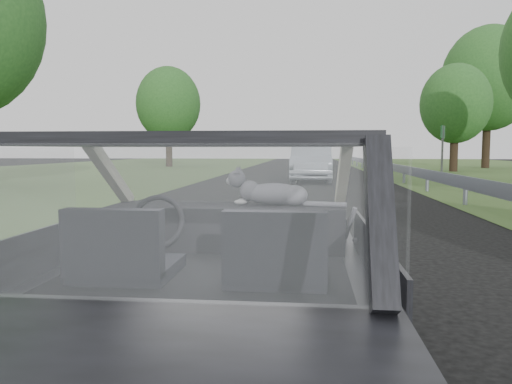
% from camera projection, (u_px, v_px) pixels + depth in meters
% --- Properties ---
extents(subject_car, '(1.80, 4.00, 1.45)m').
position_uv_depth(subject_car, '(209.00, 265.00, 2.82)').
color(subject_car, black).
rests_on(subject_car, ground).
extents(dashboard, '(1.58, 0.45, 0.30)m').
position_uv_depth(dashboard, '(227.00, 227.00, 3.43)').
color(dashboard, black).
rests_on(dashboard, subject_car).
extents(driver_seat, '(0.50, 0.72, 0.42)m').
position_uv_depth(driver_seat, '(121.00, 247.00, 2.57)').
color(driver_seat, black).
rests_on(driver_seat, subject_car).
extents(passenger_seat, '(0.50, 0.72, 0.42)m').
position_uv_depth(passenger_seat, '(276.00, 250.00, 2.48)').
color(passenger_seat, black).
rests_on(passenger_seat, subject_car).
extents(steering_wheel, '(0.36, 0.36, 0.04)m').
position_uv_depth(steering_wheel, '(157.00, 222.00, 3.18)').
color(steering_wheel, black).
rests_on(steering_wheel, dashboard).
extents(cat, '(0.61, 0.26, 0.26)m').
position_uv_depth(cat, '(274.00, 193.00, 3.39)').
color(cat, slate).
rests_on(cat, dashboard).
extents(guardrail, '(0.05, 90.00, 0.32)m').
position_uv_depth(guardrail, '(461.00, 182.00, 12.30)').
color(guardrail, gray).
rests_on(guardrail, ground).
extents(other_car, '(1.93, 4.84, 1.59)m').
position_uv_depth(other_car, '(311.00, 163.00, 21.38)').
color(other_car, '#A9B2BF').
rests_on(other_car, ground).
extents(highway_sign, '(0.50, 0.96, 2.51)m').
position_uv_depth(highway_sign, '(442.00, 152.00, 23.93)').
color(highway_sign, '#115723').
rests_on(highway_sign, ground).
extents(tree_2, '(5.48, 5.48, 6.40)m').
position_uv_depth(tree_2, '(455.00, 119.00, 30.50)').
color(tree_2, '#224F1F').
rests_on(tree_2, ground).
extents(tree_3, '(6.60, 6.60, 9.98)m').
position_uv_depth(tree_3, '(488.00, 99.00, 36.12)').
color(tree_3, '#224F1F').
rests_on(tree_3, ground).
extents(tree_6, '(5.62, 5.62, 7.62)m').
position_uv_depth(tree_6, '(169.00, 118.00, 39.20)').
color(tree_6, '#224F1F').
rests_on(tree_6, ground).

